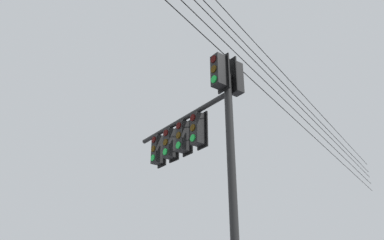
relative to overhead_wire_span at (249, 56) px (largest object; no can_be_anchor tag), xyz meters
The scene contains 2 objects.
signal_mast_assembly 3.21m from the overhead_wire_span, 39.85° to the right, with size 1.28×4.36×7.47m.
overhead_wire_span is the anchor object (origin of this frame).
Camera 1 is at (6.62, 5.70, 1.73)m, focal length 35.35 mm.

